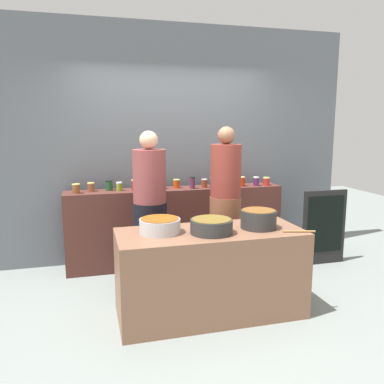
{
  "coord_description": "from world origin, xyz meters",
  "views": [
    {
      "loc": [
        -1.06,
        -3.59,
        1.76
      ],
      "look_at": [
        0.0,
        0.35,
        1.05
      ],
      "focal_mm": 36.74,
      "sensor_mm": 36.0,
      "label": 1
    }
  ],
  "objects_px": {
    "preserve_jar_9": "(213,182)",
    "preserve_jar_10": "(218,182)",
    "preserve_jar_11": "(229,181)",
    "cooking_pot_center": "(211,226)",
    "preserve_jar_4": "(134,185)",
    "preserve_jar_2": "(109,185)",
    "chalkboard_sign": "(324,227)",
    "preserve_jar_5": "(161,184)",
    "cook_in_cap": "(225,211)",
    "preserve_jar_14": "(266,181)",
    "preserve_jar_0": "(76,189)",
    "preserve_jar_7": "(192,183)",
    "wooden_spoon": "(299,231)",
    "cooking_pot_left": "(160,226)",
    "cooking_pot_right": "(259,219)",
    "preserve_jar_13": "(256,181)",
    "cook_with_tongs": "(150,217)",
    "preserve_jar_8": "(204,183)",
    "preserve_jar_12": "(242,181)",
    "preserve_jar_6": "(176,184)",
    "preserve_jar_3": "(119,186)",
    "preserve_jar_1": "(91,187)"
  },
  "relations": [
    {
      "from": "preserve_jar_5",
      "to": "preserve_jar_11",
      "type": "distance_m",
      "value": 0.9
    },
    {
      "from": "preserve_jar_1",
      "to": "chalkboard_sign",
      "type": "height_order",
      "value": "preserve_jar_1"
    },
    {
      "from": "preserve_jar_0",
      "to": "cook_with_tongs",
      "type": "height_order",
      "value": "cook_with_tongs"
    },
    {
      "from": "preserve_jar_5",
      "to": "preserve_jar_10",
      "type": "height_order",
      "value": "preserve_jar_5"
    },
    {
      "from": "preserve_jar_0",
      "to": "preserve_jar_9",
      "type": "height_order",
      "value": "preserve_jar_9"
    },
    {
      "from": "preserve_jar_1",
      "to": "preserve_jar_3",
      "type": "distance_m",
      "value": 0.33
    },
    {
      "from": "chalkboard_sign",
      "to": "cook_in_cap",
      "type": "bearing_deg",
      "value": -175.13
    },
    {
      "from": "preserve_jar_4",
      "to": "preserve_jar_13",
      "type": "height_order",
      "value": "preserve_jar_4"
    },
    {
      "from": "cooking_pot_right",
      "to": "preserve_jar_7",
      "type": "bearing_deg",
      "value": 101.46
    },
    {
      "from": "preserve_jar_8",
      "to": "preserve_jar_12",
      "type": "height_order",
      "value": "preserve_jar_12"
    },
    {
      "from": "preserve_jar_2",
      "to": "preserve_jar_12",
      "type": "bearing_deg",
      "value": -3.9
    },
    {
      "from": "preserve_jar_9",
      "to": "preserve_jar_10",
      "type": "xyz_separation_m",
      "value": [
        0.1,
        0.1,
        -0.01
      ]
    },
    {
      "from": "preserve_jar_1",
      "to": "preserve_jar_11",
      "type": "relative_size",
      "value": 0.83
    },
    {
      "from": "preserve_jar_4",
      "to": "chalkboard_sign",
      "type": "distance_m",
      "value": 2.42
    },
    {
      "from": "preserve_jar_3",
      "to": "preserve_jar_8",
      "type": "bearing_deg",
      "value": -2.93
    },
    {
      "from": "preserve_jar_11",
      "to": "cooking_pot_center",
      "type": "bearing_deg",
      "value": -115.6
    },
    {
      "from": "preserve_jar_12",
      "to": "cook_with_tongs",
      "type": "bearing_deg",
      "value": -157.64
    },
    {
      "from": "preserve_jar_5",
      "to": "preserve_jar_11",
      "type": "relative_size",
      "value": 0.99
    },
    {
      "from": "preserve_jar_14",
      "to": "cooking_pot_left",
      "type": "relative_size",
      "value": 0.29
    },
    {
      "from": "preserve_jar_2",
      "to": "preserve_jar_14",
      "type": "distance_m",
      "value": 2.0
    },
    {
      "from": "preserve_jar_8",
      "to": "chalkboard_sign",
      "type": "xyz_separation_m",
      "value": [
        1.44,
        -0.46,
        -0.55
      ]
    },
    {
      "from": "preserve_jar_2",
      "to": "cooking_pot_left",
      "type": "relative_size",
      "value": 0.33
    },
    {
      "from": "preserve_jar_14",
      "to": "wooden_spoon",
      "type": "distance_m",
      "value": 1.66
    },
    {
      "from": "preserve_jar_4",
      "to": "preserve_jar_2",
      "type": "bearing_deg",
      "value": 163.8
    },
    {
      "from": "preserve_jar_10",
      "to": "preserve_jar_0",
      "type": "bearing_deg",
      "value": -176.64
    },
    {
      "from": "cooking_pot_left",
      "to": "cook_with_tongs",
      "type": "xyz_separation_m",
      "value": [
        0.03,
        0.76,
        -0.1
      ]
    },
    {
      "from": "preserve_jar_2",
      "to": "preserve_jar_4",
      "type": "xyz_separation_m",
      "value": [
        0.29,
        -0.09,
        0.01
      ]
    },
    {
      "from": "preserve_jar_2",
      "to": "preserve_jar_9",
      "type": "height_order",
      "value": "preserve_jar_9"
    },
    {
      "from": "preserve_jar_2",
      "to": "preserve_jar_7",
      "type": "relative_size",
      "value": 0.83
    },
    {
      "from": "preserve_jar_2",
      "to": "cook_with_tongs",
      "type": "xyz_separation_m",
      "value": [
        0.39,
        -0.64,
        -0.27
      ]
    },
    {
      "from": "preserve_jar_3",
      "to": "preserve_jar_12",
      "type": "relative_size",
      "value": 0.85
    },
    {
      "from": "preserve_jar_4",
      "to": "cooking_pot_center",
      "type": "height_order",
      "value": "preserve_jar_4"
    },
    {
      "from": "preserve_jar_2",
      "to": "preserve_jar_4",
      "type": "distance_m",
      "value": 0.31
    },
    {
      "from": "preserve_jar_9",
      "to": "preserve_jar_10",
      "type": "relative_size",
      "value": 1.27
    },
    {
      "from": "preserve_jar_10",
      "to": "cook_in_cap",
      "type": "distance_m",
      "value": 0.72
    },
    {
      "from": "preserve_jar_9",
      "to": "preserve_jar_11",
      "type": "distance_m",
      "value": 0.26
    },
    {
      "from": "preserve_jar_0",
      "to": "cooking_pot_left",
      "type": "height_order",
      "value": "preserve_jar_0"
    },
    {
      "from": "preserve_jar_0",
      "to": "cooking_pot_center",
      "type": "relative_size",
      "value": 0.29
    },
    {
      "from": "preserve_jar_10",
      "to": "preserve_jar_11",
      "type": "distance_m",
      "value": 0.15
    },
    {
      "from": "chalkboard_sign",
      "to": "preserve_jar_11",
      "type": "bearing_deg",
      "value": 153.59
    },
    {
      "from": "preserve_jar_10",
      "to": "cook_in_cap",
      "type": "xyz_separation_m",
      "value": [
        -0.14,
        -0.67,
        -0.24
      ]
    },
    {
      "from": "cooking_pot_left",
      "to": "wooden_spoon",
      "type": "xyz_separation_m",
      "value": [
        1.21,
        -0.31,
        -0.06
      ]
    },
    {
      "from": "preserve_jar_2",
      "to": "preserve_jar_5",
      "type": "bearing_deg",
      "value": -3.78
    },
    {
      "from": "preserve_jar_5",
      "to": "chalkboard_sign",
      "type": "height_order",
      "value": "preserve_jar_5"
    },
    {
      "from": "preserve_jar_3",
      "to": "wooden_spoon",
      "type": "relative_size",
      "value": 0.36
    },
    {
      "from": "preserve_jar_14",
      "to": "cooking_pot_right",
      "type": "xyz_separation_m",
      "value": [
        -0.72,
        -1.35,
        -0.14
      ]
    },
    {
      "from": "preserve_jar_12",
      "to": "cooking_pot_center",
      "type": "bearing_deg",
      "value": -121.38
    },
    {
      "from": "preserve_jar_13",
      "to": "cook_in_cap",
      "type": "distance_m",
      "value": 0.87
    },
    {
      "from": "preserve_jar_0",
      "to": "preserve_jar_6",
      "type": "distance_m",
      "value": 1.2
    },
    {
      "from": "preserve_jar_1",
      "to": "cook_in_cap",
      "type": "relative_size",
      "value": 0.06
    }
  ]
}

